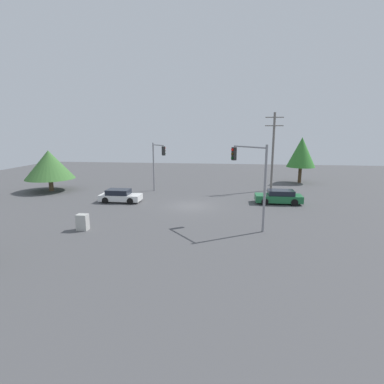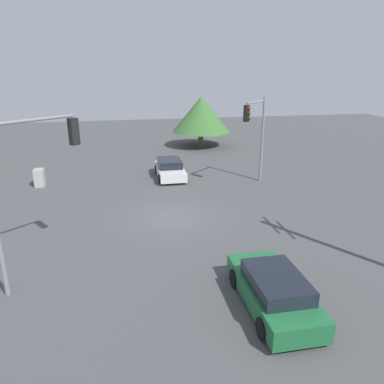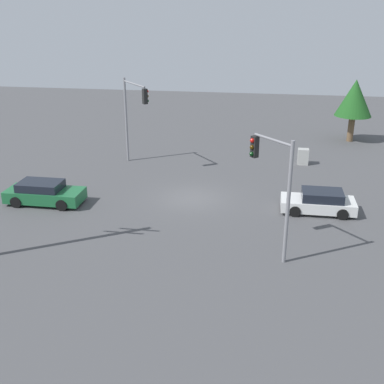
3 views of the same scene
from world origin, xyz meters
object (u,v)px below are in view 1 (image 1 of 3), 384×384
object	(u,v)px
sedan_white	(120,196)
electrical_cabinet	(83,222)
traffic_signal_main	(252,171)
traffic_signal_cross	(158,159)
sedan_green	(279,197)

from	to	relation	value
sedan_white	electrical_cabinet	size ratio (longest dim) A/B	3.50
sedan_white	electrical_cabinet	world-z (taller)	sedan_white
traffic_signal_main	traffic_signal_cross	distance (m)	16.28
sedan_green	traffic_signal_cross	xyz separation A→B (m)	(13.85, -4.30, 3.37)
sedan_green	traffic_signal_main	world-z (taller)	traffic_signal_main
sedan_green	sedan_white	world-z (taller)	sedan_green
electrical_cabinet	sedan_green	bearing A→B (deg)	-146.88
traffic_signal_cross	sedan_white	bearing A→B (deg)	-69.08
traffic_signal_main	electrical_cabinet	bearing A→B (deg)	60.25
sedan_green	traffic_signal_cross	size ratio (longest dim) A/B	0.79
traffic_signal_cross	traffic_signal_main	bearing A→B (deg)	-3.10
sedan_white	traffic_signal_cross	bearing A→B (deg)	153.32
sedan_white	traffic_signal_main	distance (m)	15.34
sedan_green	electrical_cabinet	size ratio (longest dim) A/B	3.84
sedan_green	sedan_white	bearing A→B (deg)	94.55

